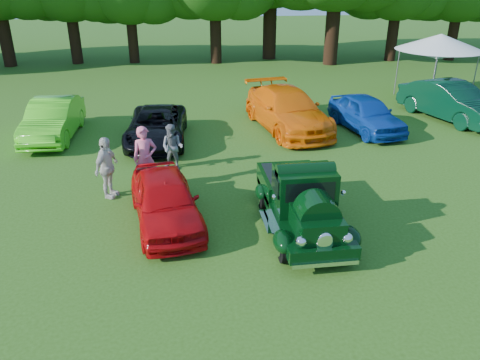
{
  "coord_description": "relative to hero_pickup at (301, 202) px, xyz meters",
  "views": [
    {
      "loc": [
        -1.91,
        -9.59,
        6.06
      ],
      "look_at": [
        -0.42,
        1.31,
        1.1
      ],
      "focal_mm": 35.0,
      "sensor_mm": 36.0,
      "label": 1
    }
  ],
  "objects": [
    {
      "name": "back_car_orange",
      "position": [
        1.5,
        8.04,
        0.08
      ],
      "size": [
        3.17,
        5.91,
        1.63
      ],
      "primitive_type": "imported",
      "rotation": [
        0.0,
        0.0,
        0.17
      ],
      "color": "orange",
      "rests_on": "ground"
    },
    {
      "name": "red_convertible",
      "position": [
        -3.4,
        0.69,
        -0.06
      ],
      "size": [
        2.17,
        4.13,
        1.34
      ],
      "primitive_type": "imported",
      "rotation": [
        0.0,
        0.0,
        0.15
      ],
      "color": "#B9070B",
      "rests_on": "ground"
    },
    {
      "name": "back_car_black",
      "position": [
        -3.79,
        7.09,
        -0.09
      ],
      "size": [
        2.42,
        4.75,
        1.28
      ],
      "primitive_type": "imported",
      "rotation": [
        0.0,
        0.0,
        -0.06
      ],
      "color": "black",
      "rests_on": "ground"
    },
    {
      "name": "spectator_pink",
      "position": [
        -3.98,
        2.89,
        0.24
      ],
      "size": [
        0.78,
        0.59,
        1.95
      ],
      "primitive_type": "imported",
      "rotation": [
        0.0,
        0.0,
        0.18
      ],
      "color": "#E55E81",
      "rests_on": "ground"
    },
    {
      "name": "canopy_tent",
      "position": [
        10.09,
        12.1,
        2.04
      ],
      "size": [
        5.16,
        5.16,
        3.19
      ],
      "rotation": [
        0.0,
        0.0,
        0.25
      ],
      "color": "silver",
      "rests_on": "ground"
    },
    {
      "name": "back_car_green",
      "position": [
        8.9,
        8.41,
        0.08
      ],
      "size": [
        3.03,
        5.24,
        1.63
      ],
      "primitive_type": "imported",
      "rotation": [
        0.0,
        0.0,
        0.28
      ],
      "color": "black",
      "rests_on": "ground"
    },
    {
      "name": "spectator_white",
      "position": [
        -5.05,
        2.47,
        0.18
      ],
      "size": [
        0.85,
        1.15,
        1.82
      ],
      "primitive_type": "imported",
      "rotation": [
        0.0,
        0.0,
        1.14
      ],
      "color": "beige",
      "rests_on": "ground"
    },
    {
      "name": "spectator_grey",
      "position": [
        -3.19,
        4.34,
        0.03
      ],
      "size": [
        0.9,
        0.81,
        1.53
      ],
      "primitive_type": "imported",
      "rotation": [
        0.0,
        0.0,
        -0.37
      ],
      "color": "slate",
      "rests_on": "ground"
    },
    {
      "name": "back_car_lime",
      "position": [
        -7.79,
        8.17,
        0.01
      ],
      "size": [
        1.7,
        4.57,
        1.49
      ],
      "primitive_type": "imported",
      "rotation": [
        0.0,
        0.0,
        -0.03
      ],
      "color": "#45CC1B",
      "rests_on": "ground"
    },
    {
      "name": "ground",
      "position": [
        -1.03,
        -0.6,
        -0.73
      ],
      "size": [
        120.0,
        120.0,
        0.0
      ],
      "primitive_type": "plane",
      "color": "#2A4F12",
      "rests_on": "ground"
    },
    {
      "name": "back_car_blue",
      "position": [
        4.65,
        7.41,
        -0.02
      ],
      "size": [
        2.34,
        4.39,
        1.42
      ],
      "primitive_type": "imported",
      "rotation": [
        0.0,
        0.0,
        0.16
      ],
      "color": "#0D3697",
      "rests_on": "ground"
    },
    {
      "name": "hero_pickup",
      "position": [
        0.0,
        0.0,
        0.0
      ],
      "size": [
        2.02,
        4.33,
        1.69
      ],
      "color": "black",
      "rests_on": "ground"
    }
  ]
}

